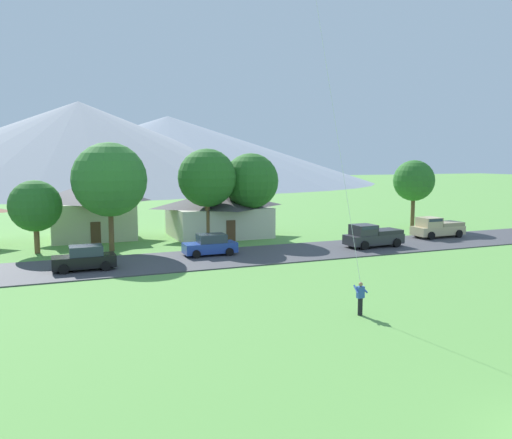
{
  "coord_description": "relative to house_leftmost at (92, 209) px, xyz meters",
  "views": [
    {
      "loc": [
        -13.07,
        -8.25,
        7.72
      ],
      "look_at": [
        -1.97,
        19.17,
        4.19
      ],
      "focal_mm": 35.8,
      "sensor_mm": 36.0,
      "label": 1
    }
  ],
  "objects": [
    {
      "name": "road_strip",
      "position": [
        9.37,
        -14.38,
        -2.81
      ],
      "size": [
        160.0,
        7.62,
        0.08
      ],
      "primitive_type": "cube",
      "color": "#424247",
      "rests_on": "ground"
    },
    {
      "name": "mountain_west_ridge",
      "position": [
        33.55,
        118.4,
        8.03
      ],
      "size": [
        135.19,
        135.19,
        21.76
      ],
      "primitive_type": "cone",
      "color": "gray",
      "rests_on": "ground"
    },
    {
      "name": "mountain_east_ridge",
      "position": [
        4.7,
        102.73,
        9.04
      ],
      "size": [
        120.65,
        120.65,
        23.79
      ],
      "primitive_type": "cone",
      "color": "#8E939E",
      "rests_on": "ground"
    },
    {
      "name": "house_leftmost",
      "position": [
        0.0,
        0.0,
        0.0
      ],
      "size": [
        8.23,
        7.55,
        5.51
      ],
      "color": "beige",
      "rests_on": "ground"
    },
    {
      "name": "house_right_center",
      "position": [
        11.88,
        -3.15,
        -0.49
      ],
      "size": [
        9.93,
        8.07,
        4.56
      ],
      "color": "beige",
      "rests_on": "ground"
    },
    {
      "name": "tree_near_left",
      "position": [
        14.28,
        -5.93,
        2.72
      ],
      "size": [
        5.35,
        5.35,
        8.26
      ],
      "color": "brown",
      "rests_on": "ground"
    },
    {
      "name": "tree_left_of_center",
      "position": [
        9.67,
        -6.73,
        3.12
      ],
      "size": [
        5.33,
        5.33,
        8.65
      ],
      "color": "brown",
      "rests_on": "ground"
    },
    {
      "name": "tree_center",
      "position": [
        0.92,
        -7.89,
        3.14
      ],
      "size": [
        6.17,
        6.17,
        9.09
      ],
      "color": "brown",
      "rests_on": "ground"
    },
    {
      "name": "tree_right_of_center",
      "position": [
        33.83,
        -5.72,
        2.43
      ],
      "size": [
        4.53,
        4.53,
        7.58
      ],
      "color": "brown",
      "rests_on": "ground"
    },
    {
      "name": "tree_near_right",
      "position": [
        -4.88,
        -6.71,
        1.05
      ],
      "size": [
        4.2,
        4.2,
        6.02
      ],
      "color": "brown",
      "rests_on": "ground"
    },
    {
      "name": "parked_car_blue_mid_west",
      "position": [
        7.97,
        -13.14,
        -1.99
      ],
      "size": [
        4.21,
        2.1,
        1.68
      ],
      "color": "#2847A8",
      "rests_on": "road_strip"
    },
    {
      "name": "parked_car_black_mid_east",
      "position": [
        -1.69,
        -15.11,
        -1.99
      ],
      "size": [
        4.2,
        2.09,
        1.68
      ],
      "color": "black",
      "rests_on": "road_strip"
    },
    {
      "name": "pickup_truck_charcoal_west_side",
      "position": [
        22.2,
        -14.77,
        -1.79
      ],
      "size": [
        5.28,
        2.49,
        1.99
      ],
      "color": "#333338",
      "rests_on": "road_strip"
    },
    {
      "name": "pickup_truck_sand_east_side",
      "position": [
        31.24,
        -12.54,
        -1.79
      ],
      "size": [
        5.21,
        2.34,
        1.99
      ],
      "color": "#C6B284",
      "rests_on": "road_strip"
    }
  ]
}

